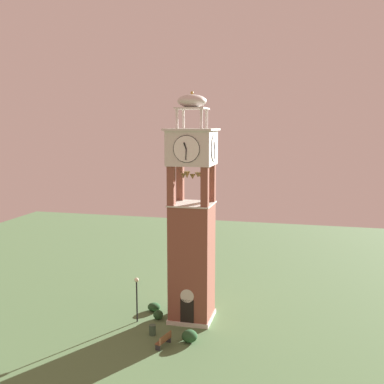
# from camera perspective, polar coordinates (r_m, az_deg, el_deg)

# --- Properties ---
(ground) EXTENTS (80.00, 80.00, 0.00)m
(ground) POSITION_cam_1_polar(r_m,az_deg,el_deg) (39.60, 0.00, -15.44)
(ground) COLOR #517547
(clock_tower) EXTENTS (3.84, 3.84, 18.55)m
(clock_tower) POSITION_cam_1_polar(r_m,az_deg,el_deg) (37.19, -0.00, -4.49)
(clock_tower) COLOR brown
(clock_tower) RESTS_ON ground
(park_bench) EXTENTS (0.84, 1.66, 0.95)m
(park_bench) POSITION_cam_1_polar(r_m,az_deg,el_deg) (35.00, -3.51, -17.91)
(park_bench) COLOR brown
(park_bench) RESTS_ON ground
(lamp_post) EXTENTS (0.36, 0.36, 3.73)m
(lamp_post) POSITION_cam_1_polar(r_m,az_deg,el_deg) (38.31, -6.89, -12.14)
(lamp_post) COLOR black
(lamp_post) RESTS_ON ground
(trash_bin) EXTENTS (0.52, 0.52, 0.80)m
(trash_bin) POSITION_cam_1_polar(r_m,az_deg,el_deg) (36.78, -4.93, -16.71)
(trash_bin) COLOR #38513D
(trash_bin) RESTS_ON ground
(shrub_near_entry) EXTENTS (1.18, 1.18, 0.90)m
(shrub_near_entry) POSITION_cam_1_polar(r_m,az_deg,el_deg) (35.61, -0.31, -17.47)
(shrub_near_entry) COLOR #234C28
(shrub_near_entry) RESTS_ON ground
(shrub_left_of_tower) EXTENTS (1.09, 1.09, 0.69)m
(shrub_left_of_tower) POSITION_cam_1_polar(r_m,az_deg,el_deg) (41.10, -4.74, -14.04)
(shrub_left_of_tower) COLOR #234C28
(shrub_left_of_tower) RESTS_ON ground
(shrub_behind_bench) EXTENTS (0.82, 0.82, 0.76)m
(shrub_behind_bench) POSITION_cam_1_polar(r_m,az_deg,el_deg) (39.42, -4.23, -14.97)
(shrub_behind_bench) COLOR #234C28
(shrub_behind_bench) RESTS_ON ground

